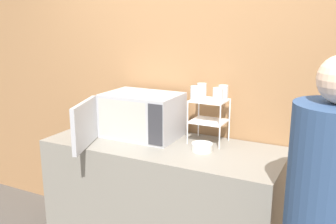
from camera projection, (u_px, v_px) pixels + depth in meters
name	position (u px, v px, depth m)	size (l,w,h in m)	color
wall_back	(185.00, 87.00, 2.96)	(8.00, 0.06, 2.60)	#9E7047
counter	(163.00, 203.00, 2.82)	(1.72, 0.69, 0.94)	gray
microwave	(140.00, 115.00, 2.84)	(0.59, 0.82, 0.33)	#ADADB2
dish_rack	(209.00, 112.00, 2.70)	(0.25, 0.22, 0.32)	white
glass_front_left	(195.00, 93.00, 2.64)	(0.07, 0.07, 0.10)	silver
glass_back_right	(223.00, 92.00, 2.68)	(0.07, 0.07, 0.10)	silver
glass_front_right	(218.00, 95.00, 2.57)	(0.07, 0.07, 0.10)	silver
glass_back_left	(202.00, 90.00, 2.76)	(0.07, 0.07, 0.10)	silver
bowl	(202.00, 147.00, 2.56)	(0.14, 0.14, 0.05)	silver
person	(328.00, 209.00, 1.82)	(0.41, 0.41, 1.67)	#2D2D33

